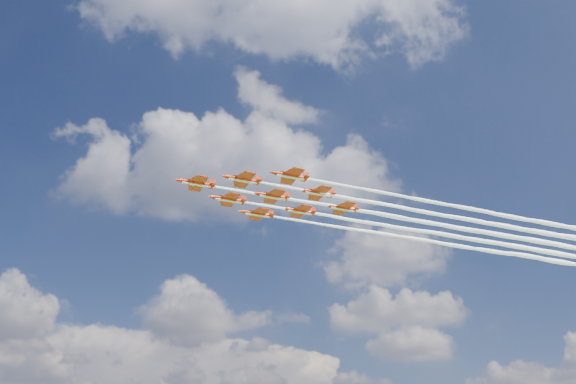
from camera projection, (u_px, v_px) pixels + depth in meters
The scene contains 9 objects.
jet_lead at pixel (399, 218), 162.96m from camera, with size 116.23×54.91×2.67m.
jet_row2_port at pixel (442, 215), 161.14m from camera, with size 116.23×54.91×2.67m.
jet_row2_starb at pixel (417, 230), 171.69m from camera, with size 116.23×54.91×2.67m.
jet_row3_port at pixel (486, 212), 159.31m from camera, with size 116.23×54.91×2.67m.
jet_row3_centre at pixel (458, 228), 169.86m from camera, with size 116.23×54.91×2.67m.
jet_row3_starb at pixel (433, 242), 180.42m from camera, with size 116.23×54.91×2.67m.
jet_row4_port at pixel (500, 225), 168.04m from camera, with size 116.23×54.91×2.67m.
jet_row4_starb at pixel (473, 239), 178.59m from camera, with size 116.23×54.91×2.67m.
jet_tail at pixel (513, 237), 176.77m from camera, with size 116.23×54.91×2.67m.
Camera 1 is at (16.06, -136.01, 19.69)m, focal length 35.00 mm.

